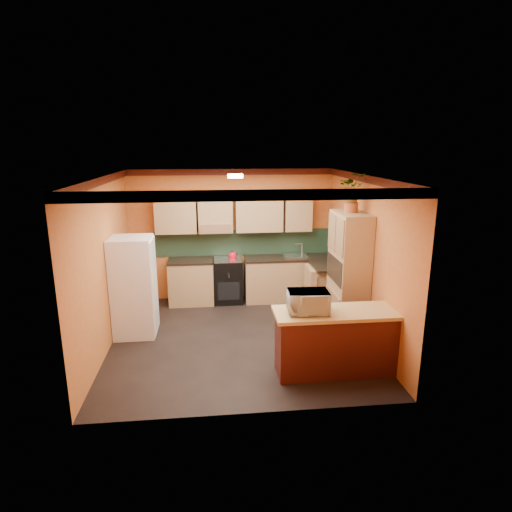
{
  "coord_description": "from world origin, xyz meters",
  "views": [
    {
      "loc": [
        -0.43,
        -6.63,
        3.16
      ],
      "look_at": [
        0.33,
        0.45,
        1.31
      ],
      "focal_mm": 30.0,
      "sensor_mm": 36.0,
      "label": 1
    }
  ],
  "objects_px": {
    "breakfast_bar": "(340,343)",
    "microwave": "(308,302)",
    "base_cabinets_back": "(258,280)",
    "stove": "(228,280)",
    "pantry": "(348,275)",
    "fridge": "(134,287)"
  },
  "relations": [
    {
      "from": "breakfast_bar",
      "to": "microwave",
      "type": "xyz_separation_m",
      "value": [
        -0.49,
        0.0,
        0.64
      ]
    },
    {
      "from": "base_cabinets_back",
      "to": "stove",
      "type": "relative_size",
      "value": 4.01
    },
    {
      "from": "base_cabinets_back",
      "to": "breakfast_bar",
      "type": "bearing_deg",
      "value": -74.62
    },
    {
      "from": "pantry",
      "to": "microwave",
      "type": "xyz_separation_m",
      "value": [
        -0.98,
        -1.27,
        0.03
      ]
    },
    {
      "from": "breakfast_bar",
      "to": "microwave",
      "type": "bearing_deg",
      "value": 180.0
    },
    {
      "from": "stove",
      "to": "microwave",
      "type": "relative_size",
      "value": 1.65
    },
    {
      "from": "base_cabinets_back",
      "to": "stove",
      "type": "height_order",
      "value": "stove"
    },
    {
      "from": "stove",
      "to": "fridge",
      "type": "height_order",
      "value": "fridge"
    },
    {
      "from": "stove",
      "to": "breakfast_bar",
      "type": "bearing_deg",
      "value": -64.31
    },
    {
      "from": "pantry",
      "to": "breakfast_bar",
      "type": "relative_size",
      "value": 1.17
    },
    {
      "from": "stove",
      "to": "pantry",
      "type": "bearing_deg",
      "value": -41.98
    },
    {
      "from": "stove",
      "to": "breakfast_bar",
      "type": "xyz_separation_m",
      "value": [
        1.46,
        -3.03,
        -0.02
      ]
    },
    {
      "from": "breakfast_bar",
      "to": "base_cabinets_back",
      "type": "bearing_deg",
      "value": 105.38
    },
    {
      "from": "stove",
      "to": "pantry",
      "type": "relative_size",
      "value": 0.43
    },
    {
      "from": "pantry",
      "to": "breakfast_bar",
      "type": "distance_m",
      "value": 1.5
    },
    {
      "from": "base_cabinets_back",
      "to": "breakfast_bar",
      "type": "distance_m",
      "value": 3.15
    },
    {
      "from": "stove",
      "to": "breakfast_bar",
      "type": "height_order",
      "value": "stove"
    },
    {
      "from": "microwave",
      "to": "base_cabinets_back",
      "type": "bearing_deg",
      "value": 99.06
    },
    {
      "from": "microwave",
      "to": "fridge",
      "type": "bearing_deg",
      "value": 150.86
    },
    {
      "from": "stove",
      "to": "pantry",
      "type": "xyz_separation_m",
      "value": [
        1.96,
        -1.76,
        0.59
      ]
    },
    {
      "from": "stove",
      "to": "base_cabinets_back",
      "type": "bearing_deg",
      "value": 0.0
    },
    {
      "from": "pantry",
      "to": "base_cabinets_back",
      "type": "bearing_deg",
      "value": 127.1
    }
  ]
}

